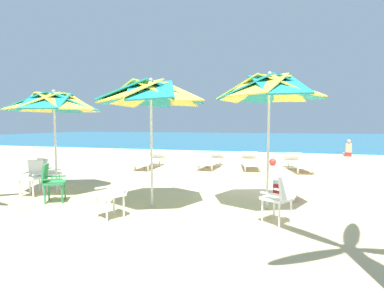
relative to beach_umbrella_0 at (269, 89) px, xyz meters
The scene contains 18 objects.
ground_plane 3.53m from the beach_umbrella_0, 93.27° to the left, with size 80.00×80.00×0.00m, color #D3B784.
sea 30.66m from the beach_umbrella_0, 90.27° to the left, with size 80.00×36.00×0.10m, color teal.
surf_foam 12.51m from the beach_umbrella_0, 90.68° to the left, with size 80.00×0.70×0.01m, color white.
beach_umbrella_0 is the anchor object (origin of this frame).
plastic_chair_0 2.18m from the beach_umbrella_0, 75.19° to the right, with size 0.63×0.62×0.87m.
beach_umbrella_1 2.42m from the beach_umbrella_0, 167.70° to the right, with size 2.30×2.30×2.70m.
plastic_chair_1 3.66m from the beach_umbrella_0, 153.53° to the right, with size 0.60×0.62×0.87m.
beach_umbrella_2 5.21m from the beach_umbrella_0, behind, with size 2.31×2.31×2.60m.
plastic_chair_2 5.97m from the beach_umbrella_0, behind, with size 0.55×0.57×0.87m.
plastic_chair_3 5.92m from the beach_umbrella_0, behind, with size 0.49×0.51×0.87m.
plastic_chair_4 5.13m from the beach_umbrella_0, behind, with size 0.62×0.60×0.87m.
sun_lounger_0 6.02m from the beach_umbrella_0, 80.26° to the left, with size 1.07×2.23×0.62m.
sun_lounger_1 6.04m from the beach_umbrella_0, 98.44° to the left, with size 0.97×2.22×0.62m.
sun_lounger_2 6.24m from the beach_umbrella_0, 113.64° to the left, with size 0.76×2.18×0.62m.
sun_lounger_3 7.00m from the beach_umbrella_0, 135.17° to the left, with size 0.70×2.16×0.62m.
cooler_box 2.48m from the beach_umbrella_0, 71.01° to the left, with size 0.50×0.34×0.40m.
beach_ball 7.16m from the beach_umbrella_0, 90.01° to the left, with size 0.29×0.29×0.29m, color red.
beachgoer_seated 12.46m from the beach_umbrella_0, 71.67° to the left, with size 0.30×0.93×0.92m.
Camera 1 is at (0.33, -8.87, 1.76)m, focal length 28.17 mm.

